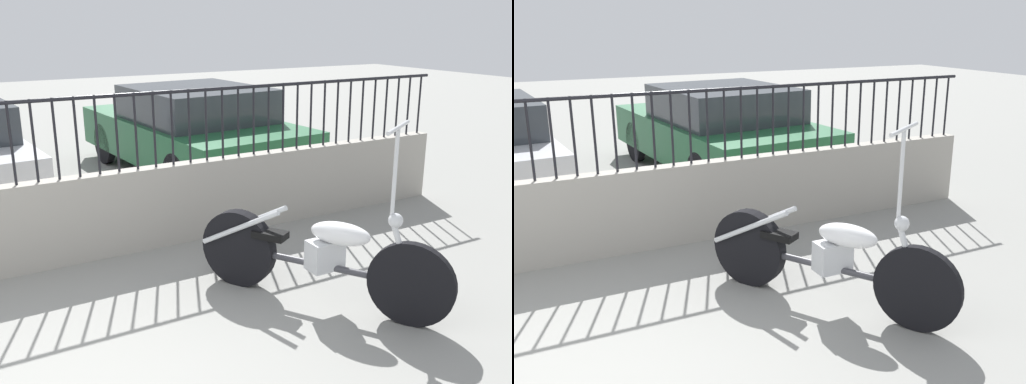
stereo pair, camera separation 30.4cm
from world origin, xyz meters
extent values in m
cylinder|color=black|center=(0.55, 2.47, 1.19)|extent=(0.02, 0.02, 0.74)
cylinder|color=black|center=(0.74, 2.47, 1.19)|extent=(0.02, 0.02, 0.74)
cylinder|color=black|center=(0.92, 2.47, 1.19)|extent=(0.02, 0.02, 0.74)
cylinder|color=black|center=(1.11, 2.47, 1.19)|extent=(0.02, 0.02, 0.74)
cylinder|color=black|center=(1.29, 2.47, 1.19)|extent=(0.02, 0.02, 0.74)
cylinder|color=black|center=(1.48, 2.47, 1.19)|extent=(0.02, 0.02, 0.74)
cylinder|color=black|center=(1.66, 2.47, 1.19)|extent=(0.02, 0.02, 0.74)
cylinder|color=black|center=(1.85, 2.47, 1.19)|extent=(0.02, 0.02, 0.74)
cylinder|color=black|center=(2.03, 2.47, 1.19)|extent=(0.02, 0.02, 0.74)
cylinder|color=black|center=(2.21, 2.47, 1.19)|extent=(0.02, 0.02, 0.74)
cylinder|color=black|center=(2.40, 2.47, 1.19)|extent=(0.02, 0.02, 0.74)
cylinder|color=black|center=(2.58, 2.47, 1.19)|extent=(0.02, 0.02, 0.74)
cylinder|color=black|center=(2.77, 2.47, 1.19)|extent=(0.02, 0.02, 0.74)
cylinder|color=black|center=(2.95, 2.47, 1.19)|extent=(0.02, 0.02, 0.74)
cylinder|color=black|center=(3.14, 2.47, 1.19)|extent=(0.02, 0.02, 0.74)
cylinder|color=black|center=(3.32, 2.47, 1.19)|extent=(0.02, 0.02, 0.74)
cylinder|color=black|center=(3.51, 2.47, 1.19)|extent=(0.02, 0.02, 0.74)
cylinder|color=black|center=(3.69, 2.47, 1.19)|extent=(0.02, 0.02, 0.74)
cylinder|color=black|center=(3.88, 2.47, 1.19)|extent=(0.02, 0.02, 0.74)
cylinder|color=black|center=(4.06, 2.47, 1.19)|extent=(0.02, 0.02, 0.74)
cylinder|color=black|center=(4.24, 2.47, 1.19)|extent=(0.02, 0.02, 0.74)
cylinder|color=black|center=(4.43, 2.47, 1.19)|extent=(0.02, 0.02, 0.74)
cylinder|color=black|center=(4.61, 2.47, 1.19)|extent=(0.02, 0.02, 0.74)
cylinder|color=black|center=(4.80, 2.47, 1.19)|extent=(0.02, 0.02, 0.74)
cylinder|color=black|center=(4.98, 2.47, 1.19)|extent=(0.02, 0.02, 0.74)
cylinder|color=black|center=(5.17, 2.47, 1.19)|extent=(0.02, 0.02, 0.74)
cylinder|color=black|center=(5.35, 2.47, 1.19)|extent=(0.02, 0.02, 0.74)
cylinder|color=black|center=(2.91, 0.02, 0.33)|extent=(0.41, 0.60, 0.66)
cylinder|color=black|center=(2.13, 1.28, 0.33)|extent=(0.45, 0.63, 0.67)
cylinder|color=#38383D|center=(2.52, 0.65, 0.33)|extent=(0.77, 1.18, 0.06)
cube|color=silver|center=(2.55, 0.61, 0.43)|extent=(0.28, 0.18, 0.24)
ellipsoid|color=white|center=(2.61, 0.51, 0.63)|extent=(0.43, 0.52, 0.18)
cube|color=black|center=(2.29, 1.02, 0.51)|extent=(0.28, 0.32, 0.06)
cylinder|color=silver|center=(2.87, 0.10, 0.58)|extent=(0.15, 0.21, 0.51)
sphere|color=silver|center=(2.83, 0.15, 0.81)|extent=(0.11, 0.11, 0.11)
cylinder|color=silver|center=(2.82, 0.18, 1.16)|extent=(0.03, 0.03, 0.67)
cylinder|color=silver|center=(2.82, 0.18, 1.50)|extent=(0.46, 0.30, 0.03)
cylinder|color=silver|center=(2.10, 1.20, 0.55)|extent=(0.43, 0.65, 0.42)
cylinder|color=silver|center=(2.22, 1.27, 0.55)|extent=(0.43, 0.65, 0.42)
cylinder|color=black|center=(0.69, 6.59, 0.32)|extent=(0.17, 0.65, 0.64)
cylinder|color=black|center=(0.91, 4.15, 0.32)|extent=(0.17, 0.65, 0.64)
cylinder|color=black|center=(2.31, 6.15, 0.32)|extent=(0.17, 0.65, 0.64)
cylinder|color=black|center=(4.07, 6.31, 0.32)|extent=(0.17, 0.65, 0.64)
cylinder|color=black|center=(2.54, 3.67, 0.32)|extent=(0.17, 0.65, 0.64)
cylinder|color=black|center=(4.30, 3.83, 0.32)|extent=(0.17, 0.65, 0.64)
cube|color=#1E5933|center=(3.31, 4.99, 0.53)|extent=(2.23, 4.18, 0.58)
cube|color=#2D3338|center=(3.32, 4.79, 1.05)|extent=(1.86, 2.08, 0.47)
camera|label=1|loc=(0.00, -2.75, 2.23)|focal=40.00mm
camera|label=2|loc=(0.27, -2.89, 2.23)|focal=40.00mm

